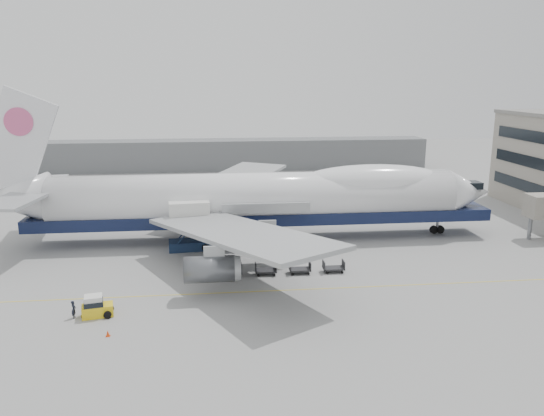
{
  "coord_description": "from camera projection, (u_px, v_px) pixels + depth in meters",
  "views": [
    {
      "loc": [
        -5.22,
        -55.33,
        20.46
      ],
      "look_at": [
        1.47,
        6.0,
        5.64
      ],
      "focal_mm": 35.0,
      "sensor_mm": 36.0,
      "label": 1
    }
  ],
  "objects": [
    {
      "name": "catering_truck",
      "position": [
        190.0,
        223.0,
        65.34
      ],
      "size": [
        5.48,
        4.02,
        6.16
      ],
      "rotation": [
        0.0,
        0.0,
        0.09
      ],
      "color": "#182949",
      "rests_on": "ground"
    },
    {
      "name": "ground",
      "position": [
        265.0,
        270.0,
        58.81
      ],
      "size": [
        260.0,
        260.0,
        0.0
      ],
      "primitive_type": "plane",
      "color": "gray",
      "rests_on": "ground"
    },
    {
      "name": "baggage_tug",
      "position": [
        96.0,
        307.0,
        47.14
      ],
      "size": [
        2.9,
        1.92,
        1.96
      ],
      "rotation": [
        0.0,
        0.0,
        0.19
      ],
      "color": "yellow",
      "rests_on": "ground"
    },
    {
      "name": "traffic_cone",
      "position": [
        108.0,
        333.0,
        43.55
      ],
      "size": [
        0.35,
        0.35,
        0.52
      ],
      "rotation": [
        0.0,
        0.0,
        0.25
      ],
      "color": "red",
      "rests_on": "ground"
    },
    {
      "name": "hangar",
      "position": [
        194.0,
        155.0,
        124.6
      ],
      "size": [
        110.0,
        8.0,
        7.0
      ],
      "primitive_type": "cube",
      "color": "slate",
      "rests_on": "ground"
    },
    {
      "name": "ground_worker",
      "position": [
        74.0,
        309.0,
        46.78
      ],
      "size": [
        0.4,
        0.6,
        1.61
      ],
      "primitive_type": "imported",
      "rotation": [
        0.0,
        0.0,
        1.59
      ],
      "color": "black",
      "rests_on": "ground"
    },
    {
      "name": "dolly_4",
      "position": [
        334.0,
        267.0,
        58.13
      ],
      "size": [
        2.3,
        1.35,
        1.3
      ],
      "color": "#2D2D30",
      "rests_on": "ground"
    },
    {
      "name": "apron_line",
      "position": [
        270.0,
        291.0,
        53.01
      ],
      "size": [
        60.0,
        0.15,
        0.01
      ],
      "primitive_type": "cube",
      "color": "gold",
      "rests_on": "ground"
    },
    {
      "name": "dolly_0",
      "position": [
        196.0,
        273.0,
        56.56
      ],
      "size": [
        2.3,
        1.35,
        1.3
      ],
      "color": "#2D2D30",
      "rests_on": "ground"
    },
    {
      "name": "airliner",
      "position": [
        261.0,
        198.0,
        69.16
      ],
      "size": [
        67.0,
        55.3,
        19.98
      ],
      "color": "white",
      "rests_on": "ground"
    },
    {
      "name": "dolly_3",
      "position": [
        300.0,
        269.0,
        57.74
      ],
      "size": [
        2.3,
        1.35,
        1.3
      ],
      "color": "#2D2D30",
      "rests_on": "ground"
    },
    {
      "name": "dolly_2",
      "position": [
        266.0,
        270.0,
        57.35
      ],
      "size": [
        2.3,
        1.35,
        1.3
      ],
      "color": "#2D2D30",
      "rests_on": "ground"
    },
    {
      "name": "dolly_1",
      "position": [
        231.0,
        271.0,
        56.95
      ],
      "size": [
        2.3,
        1.35,
        1.3
      ],
      "color": "#2D2D30",
      "rests_on": "ground"
    }
  ]
}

